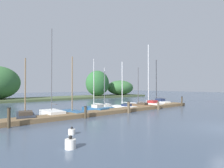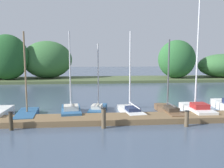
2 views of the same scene
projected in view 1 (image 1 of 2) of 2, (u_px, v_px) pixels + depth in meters
dock_pier at (120, 110)px, 20.37m from camera, size 23.41×1.80×0.35m
far_shore at (29, 86)px, 36.54m from camera, size 53.63×8.00×7.24m
sailboat_0 at (25, 115)px, 16.05m from camera, size 2.22×4.49×5.17m
sailboat_1 at (52, 113)px, 17.25m from camera, size 1.42×2.99×8.04m
sailboat_2 at (73, 112)px, 18.33m from camera, size 1.55×3.39×5.64m
sailboat_3 at (95, 109)px, 20.46m from camera, size 1.62×3.37×5.74m
sailboat_4 at (105, 107)px, 22.15m from camera, size 1.50×3.15×4.95m
sailboat_5 at (123, 106)px, 23.05m from camera, size 1.59×3.76×5.74m
sailboat_6 at (139, 105)px, 24.60m from camera, size 1.06×4.18×5.21m
sailboat_7 at (149, 103)px, 25.87m from camera, size 1.34×3.76×8.48m
sailboat_8 at (157, 102)px, 28.34m from camera, size 1.58×4.00×6.74m
mooring_piling_0 at (9, 118)px, 12.47m from camera, size 0.23×0.23×1.35m
mooring_piling_1 at (85, 112)px, 16.26m from camera, size 0.25×0.25×1.04m
mooring_piling_2 at (129, 107)px, 19.47m from camera, size 0.29×0.29×1.18m
mooring_piling_3 at (158, 105)px, 22.46m from camera, size 0.27×0.27×0.94m
mooring_piling_4 at (182, 101)px, 25.96m from camera, size 0.22×0.22×1.36m
channel_buoy_0 at (70, 144)px, 8.35m from camera, size 0.48×0.48×0.59m
channel_buoy_1 at (72, 132)px, 10.84m from camera, size 0.39×0.39×0.44m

